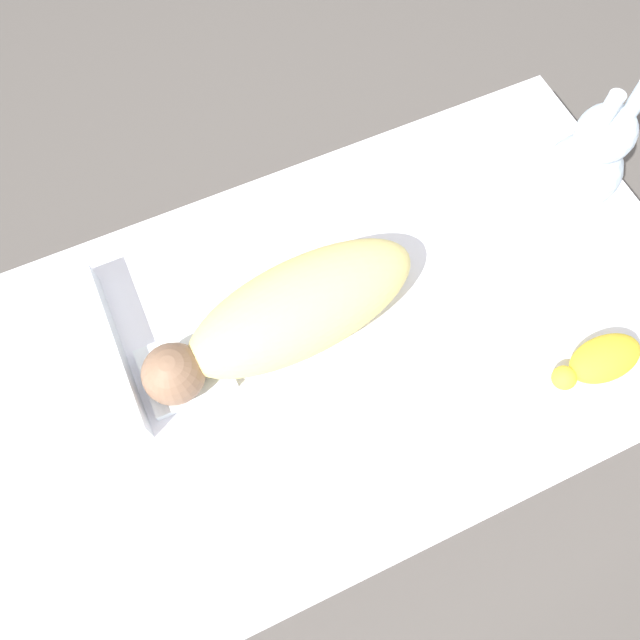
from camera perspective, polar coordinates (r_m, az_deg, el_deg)
name	(u,v)px	position (r m, az deg, el deg)	size (l,w,h in m)	color
ground_plane	(334,375)	(1.51, 1.33, -5.05)	(12.00, 12.00, 0.00)	#514C47
bed_mattress	(336,358)	(1.40, 1.43, -3.49)	(1.55, 0.88, 0.24)	white
burp_cloth	(185,369)	(1.29, -12.21, -4.41)	(0.17, 0.15, 0.02)	white
swaddled_baby	(289,313)	(1.23, -2.86, 0.61)	(0.60, 0.25, 0.15)	#EFDB7F
pillow	(26,385)	(1.35, -25.30, -5.41)	(0.38, 0.38, 0.08)	white
bunny_plush	(589,160)	(1.48, 23.40, 13.29)	(0.17, 0.17, 0.32)	silver
turtle_plush	(600,360)	(1.36, 24.25, -3.39)	(0.20, 0.09, 0.07)	yellow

